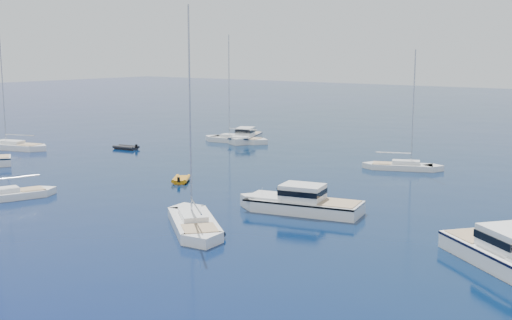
# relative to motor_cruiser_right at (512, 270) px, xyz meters

# --- Properties ---
(ground) EXTENTS (400.00, 400.00, 0.00)m
(ground) POSITION_rel_motor_cruiser_right_xyz_m (-24.73, -14.18, 0.00)
(ground) COLOR #071048
(ground) RESTS_ON ground
(motor_cruiser_right) EXTENTS (11.52, 9.97, 3.08)m
(motor_cruiser_right) POSITION_rel_motor_cruiser_right_xyz_m (0.00, 0.00, 0.00)
(motor_cruiser_right) COLOR white
(motor_cruiser_right) RESTS_ON ground
(motor_cruiser_centre) EXTENTS (11.39, 5.73, 2.87)m
(motor_cruiser_centre) POSITION_rel_motor_cruiser_right_xyz_m (-17.72, 4.20, 0.00)
(motor_cruiser_centre) COLOR silver
(motor_cruiser_centre) RESTS_ON ground
(motor_cruiser_horizon) EXTENTS (6.25, 9.87, 2.49)m
(motor_cruiser_horizon) POSITION_rel_motor_cruiser_right_xyz_m (-46.50, 33.93, 0.00)
(motor_cruiser_horizon) COLOR silver
(motor_cruiser_horizon) RESTS_ON ground
(sailboat_fore) EXTENTS (5.34, 9.59, 13.68)m
(sailboat_fore) POSITION_rel_motor_cruiser_right_xyz_m (-40.52, -7.35, 0.00)
(sailboat_fore) COLOR white
(sailboat_fore) RESTS_ON ground
(sailboat_mid_r) EXTENTS (10.52, 9.37, 16.49)m
(sailboat_mid_r) POSITION_rel_motor_cruiser_right_xyz_m (-21.04, -4.61, 0.00)
(sailboat_mid_r) COLOR white
(sailboat_mid_r) RESTS_ON ground
(sailboat_mid_l) EXTENTS (11.26, 5.80, 16.03)m
(sailboat_mid_l) POSITION_rel_motor_cruiser_right_xyz_m (-65.95, 9.97, 0.00)
(sailboat_mid_l) COLOR white
(sailboat_mid_l) RESTS_ON ground
(sailboat_centre) EXTENTS (9.23, 5.70, 13.27)m
(sailboat_centre) POSITION_rel_motor_cruiser_right_xyz_m (-19.32, 26.73, 0.00)
(sailboat_centre) COLOR silver
(sailboat_centre) RESTS_ON ground
(sailboat_far_l) EXTENTS (10.72, 4.33, 15.32)m
(sailboat_far_l) POSITION_rel_motor_cruiser_right_xyz_m (-46.95, 32.44, 0.00)
(sailboat_far_l) COLOR silver
(sailboat_far_l) RESTS_ON ground
(tender_yellow) EXTENTS (3.29, 3.64, 0.95)m
(tender_yellow) POSITION_rel_motor_cruiser_right_xyz_m (-33.75, 7.48, 0.00)
(tender_yellow) COLOR orange
(tender_yellow) RESTS_ON ground
(tender_grey_near) EXTENTS (3.11, 1.77, 0.95)m
(tender_grey_near) POSITION_rel_motor_cruiser_right_xyz_m (-19.11, -5.85, 0.00)
(tender_grey_near) COLOR black
(tender_grey_near) RESTS_ON ground
(tender_grey_far) EXTENTS (3.65, 2.38, 0.95)m
(tender_grey_far) POSITION_rel_motor_cruiser_right_xyz_m (-54.31, 18.83, 0.00)
(tender_grey_far) COLOR black
(tender_grey_far) RESTS_ON ground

